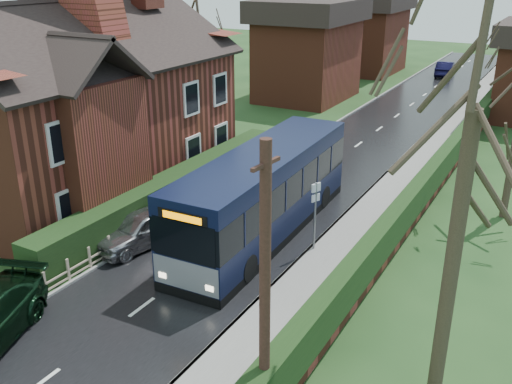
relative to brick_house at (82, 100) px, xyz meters
The scene contains 16 objects.
ground 10.87m from the brick_house, 28.67° to the right, with size 140.00×140.00×0.00m, color #2D4F22.
road 11.07m from the brick_house, 30.89° to the left, with size 6.00×100.00×0.02m, color black.
pavement 14.64m from the brick_house, 21.92° to the left, with size 2.50×100.00×0.14m, color slate.
kerb_right 13.59m from the brick_house, 23.91° to the left, with size 0.12×100.00×0.14m, color gray.
kerb_left 8.85m from the brick_house, 42.59° to the left, with size 0.12×100.00×0.10m, color gray.
front_hedge 6.02m from the brick_house, ahead, with size 1.20×16.00×1.60m, color black.
picket_fence 6.83m from the brick_house, ahead, with size 0.10×16.00×0.90m, color tan, non-canonical shape.
right_wall_hedge 15.80m from the brick_house, 19.77° to the left, with size 0.60×50.00×1.80m.
brick_house is the anchor object (origin of this frame).
bus 9.91m from the brick_house, ahead, with size 2.98×11.34×3.42m.
car_silver 7.73m from the brick_house, 29.17° to the right, with size 1.65×4.10×1.40m, color #A8A7AC.
car_distant 39.74m from the brick_house, 77.91° to the left, with size 1.49×4.28×1.41m, color black.
bus_stop_sign 12.22m from the brick_house, ahead, with size 0.21×0.41×2.80m.
telegraph_pole 17.30m from the brick_house, 32.74° to the right, with size 0.24×0.91×7.07m.
tree_right_near 19.18m from the brick_house, 19.81° to the right, with size 4.90×4.90×10.58m.
tree_house_side 10.77m from the brick_house, 94.38° to the left, with size 4.37×4.37×9.93m.
Camera 1 is at (10.67, -13.63, 10.13)m, focal length 40.00 mm.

